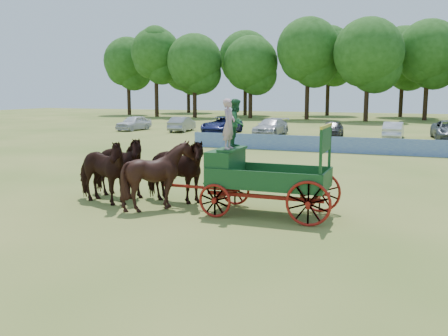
% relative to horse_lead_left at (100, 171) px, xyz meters
% --- Properties ---
extents(ground, '(160.00, 160.00, 0.00)m').
position_rel_horse_lead_left_xyz_m(ground, '(9.56, 0.04, -1.17)').
color(ground, '#A29449').
rests_on(ground, ground).
extents(horse_lead_left, '(3.00, 1.92, 2.35)m').
position_rel_horse_lead_left_xyz_m(horse_lead_left, '(0.00, 0.00, 0.00)').
color(horse_lead_left, black).
rests_on(horse_lead_left, ground).
extents(horse_lead_right, '(2.93, 1.66, 2.35)m').
position_rel_horse_lead_left_xyz_m(horse_lead_right, '(0.00, 1.10, 0.00)').
color(horse_lead_right, black).
rests_on(horse_lead_right, ground).
extents(horse_wheel_left, '(2.33, 2.12, 2.35)m').
position_rel_horse_lead_left_xyz_m(horse_wheel_left, '(2.40, 0.00, 0.00)').
color(horse_wheel_left, black).
rests_on(horse_wheel_left, ground).
extents(horse_wheel_right, '(2.90, 1.57, 2.35)m').
position_rel_horse_lead_left_xyz_m(horse_wheel_right, '(2.40, 1.10, 0.00)').
color(horse_wheel_right, black).
rests_on(horse_wheel_right, ground).
extents(farm_dray, '(6.00, 2.00, 3.77)m').
position_rel_horse_lead_left_xyz_m(farm_dray, '(5.35, 0.58, 0.50)').
color(farm_dray, maroon).
rests_on(farm_dray, ground).
extents(sponsor_banner, '(26.00, 0.08, 1.05)m').
position_rel_horse_lead_left_xyz_m(sponsor_banner, '(8.56, 18.04, -0.65)').
color(sponsor_banner, '#1E3FA5').
rests_on(sponsor_banner, ground).
extents(parked_cars, '(46.84, 6.82, 1.59)m').
position_rel_horse_lead_left_xyz_m(parked_cars, '(5.32, 29.75, -0.42)').
color(parked_cars, silver).
rests_on(parked_cars, ground).
extents(treeline, '(90.05, 24.36, 14.31)m').
position_rel_horse_lead_left_xyz_m(treeline, '(4.94, 60.10, 7.81)').
color(treeline, '#382314').
rests_on(treeline, ground).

